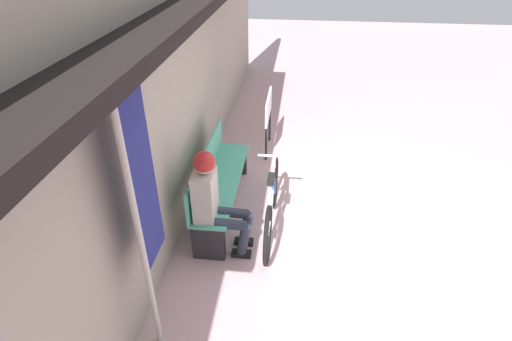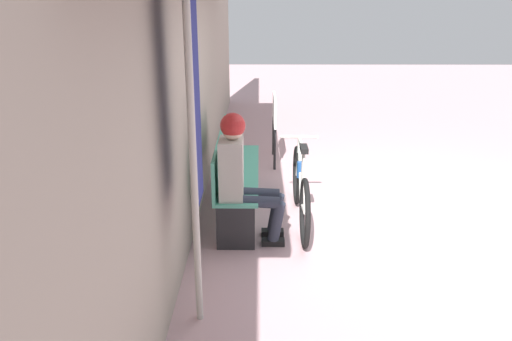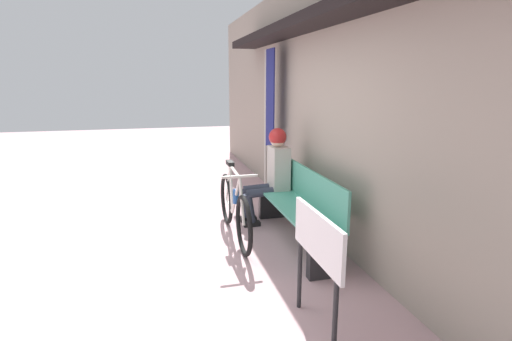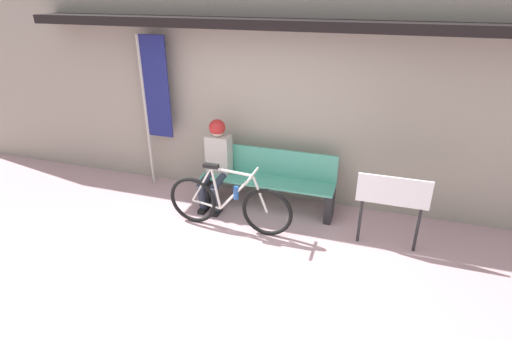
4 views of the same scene
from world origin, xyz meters
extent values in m
plane|color=#C69EA3|center=(0.00, 0.00, 0.00)|extent=(24.00, 24.00, 0.00)
cube|color=#9E9384|center=(0.00, 2.28, 1.60)|extent=(12.00, 0.12, 3.20)
cube|color=black|center=(0.00, 2.00, 2.50)|extent=(6.60, 0.44, 0.12)
cube|color=#51A88E|center=(0.19, 1.80, 0.44)|extent=(1.88, 0.42, 0.03)
cube|color=#51A88E|center=(0.19, 1.99, 0.65)|extent=(1.88, 0.03, 0.40)
cube|color=#232326|center=(-0.70, 1.80, 0.21)|extent=(0.10, 0.36, 0.42)
cube|color=#232326|center=(1.08, 1.80, 0.21)|extent=(0.10, 0.36, 0.42)
torus|color=black|center=(-0.64, 1.15, 0.33)|extent=(0.66, 0.05, 0.66)
torus|color=black|center=(0.38, 1.15, 0.33)|extent=(0.66, 0.05, 0.66)
cylinder|color=silver|center=(-0.08, 1.15, 0.83)|extent=(0.56, 0.03, 0.07)
cylinder|color=silver|center=(-0.03, 1.15, 0.54)|extent=(0.48, 0.03, 0.56)
cylinder|color=silver|center=(-0.30, 1.15, 0.56)|extent=(0.14, 0.03, 0.58)
cylinder|color=silver|center=(-0.45, 1.15, 0.30)|extent=(0.39, 0.03, 0.09)
cylinder|color=silver|center=(-0.50, 1.15, 0.59)|extent=(0.31, 0.02, 0.53)
cylinder|color=silver|center=(0.29, 1.15, 0.57)|extent=(0.21, 0.03, 0.49)
cube|color=black|center=(-0.36, 1.15, 0.87)|extent=(0.20, 0.07, 0.05)
cylinder|color=silver|center=(0.20, 1.15, 0.83)|extent=(0.03, 0.40, 0.03)
cylinder|color=#235199|center=(-0.03, 1.15, 0.54)|extent=(0.07, 0.07, 0.17)
cylinder|color=#2D3342|center=(-0.64, 1.59, 0.44)|extent=(0.11, 0.42, 0.13)
cylinder|color=#2D3342|center=(-0.64, 1.41, 0.24)|extent=(0.11, 0.17, 0.40)
cube|color=black|center=(-0.64, 1.44, 0.03)|extent=(0.10, 0.22, 0.06)
cylinder|color=#2D3342|center=(-0.44, 1.59, 0.44)|extent=(0.11, 0.42, 0.13)
cylinder|color=#2D3342|center=(-0.44, 1.41, 0.24)|extent=(0.11, 0.17, 0.40)
cube|color=black|center=(-0.44, 1.44, 0.03)|extent=(0.10, 0.22, 0.06)
cube|color=#B7B2A8|center=(-0.54, 1.84, 0.73)|extent=(0.34, 0.22, 0.56)
sphere|color=beige|center=(-0.54, 1.82, 1.11)|extent=(0.20, 0.20, 0.20)
sphere|color=#B22323|center=(-0.54, 1.82, 1.14)|extent=(0.23, 0.23, 0.23)
cylinder|color=#B7B2A8|center=(-1.78, 2.01, 1.16)|extent=(0.05, 0.05, 2.32)
cube|color=navy|center=(-1.56, 2.01, 1.58)|extent=(0.40, 0.02, 1.48)
cylinder|color=#232326|center=(1.51, 1.37, 0.29)|extent=(0.04, 0.04, 0.58)
cylinder|color=#232326|center=(2.18, 1.37, 0.29)|extent=(0.04, 0.04, 0.58)
cube|color=white|center=(1.85, 1.37, 0.76)|extent=(0.83, 0.03, 0.36)
camera|label=1|loc=(-3.90, 0.91, 3.21)|focal=28.00mm
camera|label=2|loc=(-4.89, 1.58, 2.27)|focal=35.00mm
camera|label=3|loc=(4.34, 0.26, 1.86)|focal=28.00mm
camera|label=4|loc=(1.58, -3.02, 2.92)|focal=28.00mm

